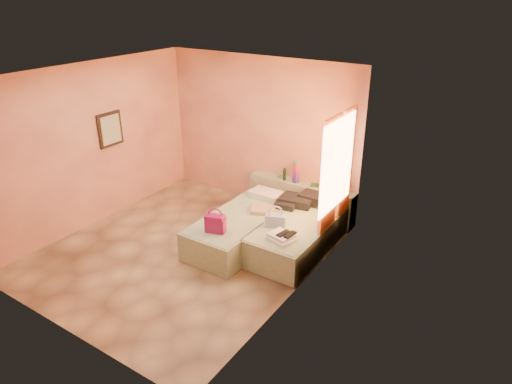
% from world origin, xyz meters
% --- Properties ---
extents(ground, '(4.50, 4.50, 0.00)m').
position_xyz_m(ground, '(0.00, 0.00, 0.00)').
color(ground, tan).
rests_on(ground, ground).
extents(room_walls, '(4.02, 4.51, 2.81)m').
position_xyz_m(room_walls, '(0.21, 0.57, 1.79)').
color(room_walls, '#F7AD83').
rests_on(room_walls, ground).
extents(headboard_ledge, '(2.05, 0.30, 0.65)m').
position_xyz_m(headboard_ledge, '(0.98, 2.10, 0.33)').
color(headboard_ledge, '#9AA587').
rests_on(headboard_ledge, ground).
extents(bed_left, '(0.91, 2.00, 0.50)m').
position_xyz_m(bed_left, '(0.60, 0.69, 0.25)').
color(bed_left, '#A8BF99').
rests_on(bed_left, ground).
extents(bed_right, '(0.91, 2.00, 0.50)m').
position_xyz_m(bed_right, '(1.50, 1.05, 0.25)').
color(bed_right, '#A8BF99').
rests_on(bed_right, ground).
extents(water_bottle, '(0.06, 0.06, 0.22)m').
position_xyz_m(water_bottle, '(0.64, 2.05, 0.76)').
color(water_bottle, '#133517').
rests_on(water_bottle, headboard_ledge).
extents(rainbow_box, '(0.11, 0.11, 0.42)m').
position_xyz_m(rainbow_box, '(0.87, 2.07, 0.86)').
color(rainbow_box, '#97125E').
rests_on(rainbow_box, headboard_ledge).
extents(small_dish, '(0.13, 0.13, 0.03)m').
position_xyz_m(small_dish, '(0.54, 2.12, 0.67)').
color(small_dish, '#4E9063').
rests_on(small_dish, headboard_ledge).
extents(green_book, '(0.21, 0.18, 0.03)m').
position_xyz_m(green_book, '(1.26, 2.12, 0.67)').
color(green_book, '#224126').
rests_on(green_book, headboard_ledge).
extents(flower_vase, '(0.26, 0.26, 0.27)m').
position_xyz_m(flower_vase, '(1.78, 2.14, 0.78)').
color(flower_vase, silver).
rests_on(flower_vase, headboard_ledge).
extents(magenta_handbag, '(0.34, 0.26, 0.28)m').
position_xyz_m(magenta_handbag, '(0.59, 0.06, 0.64)').
color(magenta_handbag, '#97125E').
rests_on(magenta_handbag, bed_left).
extents(khaki_garment, '(0.47, 0.43, 0.07)m').
position_xyz_m(khaki_garment, '(0.84, 1.00, 0.53)').
color(khaki_garment, tan).
rests_on(khaki_garment, bed_left).
extents(clothes_pile, '(0.64, 0.64, 0.17)m').
position_xyz_m(clothes_pile, '(1.22, 1.55, 0.59)').
color(clothes_pile, black).
rests_on(clothes_pile, bed_right).
extents(blue_handbag, '(0.34, 0.25, 0.20)m').
position_xyz_m(blue_handbag, '(1.27, 0.68, 0.60)').
color(blue_handbag, '#465DAA').
rests_on(blue_handbag, bed_right).
extents(towel_stack, '(0.42, 0.39, 0.10)m').
position_xyz_m(towel_stack, '(1.57, 0.36, 0.55)').
color(towel_stack, white).
rests_on(towel_stack, bed_right).
extents(sandal_pair, '(0.21, 0.26, 0.02)m').
position_xyz_m(sandal_pair, '(1.63, 0.39, 0.61)').
color(sandal_pair, black).
rests_on(sandal_pair, towel_stack).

